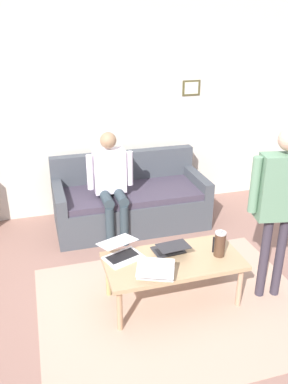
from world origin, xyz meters
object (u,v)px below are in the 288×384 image
(couch, at_px, (130,202))
(laptop_left, at_px, (170,249))
(laptop_center, at_px, (156,271))
(laptop_right, at_px, (121,252))
(french_press, at_px, (220,244))
(person_standing, at_px, (281,195))
(coffee_table, at_px, (173,264))
(person_seated, at_px, (111,180))

(couch, distance_m, laptop_left, 1.52)
(couch, xyz_separation_m, laptop_left, (-0.01, 1.50, 0.19))
(couch, xyz_separation_m, laptop_center, (0.23, 1.81, 0.19))
(laptop_right, bearing_deg, french_press, 165.05)
(french_press, bearing_deg, couch, -75.60)
(laptop_left, distance_m, person_standing, 1.11)
(french_press, bearing_deg, laptop_center, 11.79)
(coffee_table, xyz_separation_m, person_seated, (0.28, -1.39, 0.32))
(coffee_table, xyz_separation_m, laptop_right, (0.45, -0.18, 0.09))
(coffee_table, distance_m, laptop_center, 0.31)
(couch, height_order, person_seated, person_seated)
(coffee_table, bearing_deg, laptop_right, -22.18)
(person_standing, xyz_separation_m, person_seated, (1.20, -1.57, -0.33))
(couch, relative_size, laptop_center, 4.89)
(laptop_left, xyz_separation_m, person_standing, (-0.91, 0.29, 0.56))
(person_standing, bearing_deg, couch, -62.92)
(coffee_table, relative_size, person_standing, 0.76)
(person_seated, bearing_deg, coffee_table, 101.39)
(person_standing, bearing_deg, french_press, -14.03)
(couch, bearing_deg, french_press, 104.40)
(couch, bearing_deg, person_standing, 117.08)
(laptop_center, xyz_separation_m, french_press, (-0.66, -0.14, 0.08))
(laptop_left, bearing_deg, laptop_right, -8.20)
(laptop_center, height_order, person_standing, person_standing)
(laptop_center, bearing_deg, person_seated, -88.17)
(couch, height_order, french_press, couch)
(laptop_center, height_order, person_seated, person_seated)
(couch, height_order, laptop_center, couch)
(coffee_table, height_order, laptop_right, laptop_right)
(laptop_left, height_order, person_standing, person_standing)
(person_seated, bearing_deg, french_press, 116.11)
(coffee_table, relative_size, laptop_center, 3.24)
(laptop_left, bearing_deg, coffee_table, 86.90)
(coffee_table, relative_size, french_press, 4.62)
(french_press, bearing_deg, person_seated, -63.89)
(french_press, bearing_deg, laptop_left, -21.74)
(coffee_table, xyz_separation_m, laptop_left, (-0.01, -0.12, 0.09))
(coffee_table, relative_size, person_seated, 0.98)
(laptop_left, bearing_deg, couch, -89.70)
(laptop_center, distance_m, person_standing, 1.28)
(couch, relative_size, laptop_right, 4.41)
(laptop_left, xyz_separation_m, laptop_right, (0.45, -0.07, 0.01))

